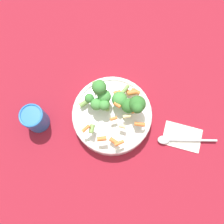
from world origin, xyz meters
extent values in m
plane|color=maroon|center=(0.00, 0.00, 0.00)|extent=(3.00, 3.00, 0.00)
cylinder|color=white|center=(0.00, 0.00, 0.02)|extent=(0.24, 0.24, 0.05)
torus|color=white|center=(0.00, 0.00, 0.05)|extent=(0.24, 0.24, 0.01)
cylinder|color=#8CB766|center=(0.04, 0.01, 0.06)|extent=(0.02, 0.02, 0.02)
sphere|color=#479342|center=(0.04, 0.01, 0.09)|extent=(0.04, 0.04, 0.04)
cylinder|color=#8CB766|center=(-0.02, 0.04, 0.07)|extent=(0.01, 0.01, 0.02)
sphere|color=#479342|center=(-0.02, 0.04, 0.10)|extent=(0.03, 0.03, 0.03)
cylinder|color=#8CB766|center=(-0.02, 0.07, 0.08)|extent=(0.01, 0.01, 0.01)
sphere|color=#3D8438|center=(-0.02, 0.07, 0.10)|extent=(0.03, 0.03, 0.03)
cylinder|color=#8CB766|center=(0.01, 0.06, 0.10)|extent=(0.01, 0.01, 0.01)
sphere|color=#3D8438|center=(0.01, 0.06, 0.12)|extent=(0.04, 0.04, 0.04)
cylinder|color=#8CB766|center=(0.05, -0.05, 0.10)|extent=(0.01, 0.01, 0.01)
sphere|color=#33722D|center=(0.05, -0.05, 0.12)|extent=(0.03, 0.03, 0.03)
cylinder|color=#8CB766|center=(0.06, -0.04, 0.08)|extent=(0.02, 0.02, 0.02)
sphere|color=#33722D|center=(0.06, -0.04, 0.11)|extent=(0.05, 0.05, 0.05)
cylinder|color=#8CB766|center=(0.01, 0.04, 0.07)|extent=(0.01, 0.01, 0.01)
sphere|color=#479342|center=(0.01, 0.04, 0.10)|extent=(0.04, 0.04, 0.04)
cylinder|color=#8CB766|center=(0.04, -0.02, 0.06)|extent=(0.01, 0.01, 0.02)
sphere|color=#33722D|center=(0.04, -0.02, 0.09)|extent=(0.04, 0.04, 0.04)
cylinder|color=#8CB766|center=(-0.01, 0.02, 0.08)|extent=(0.01, 0.01, 0.02)
sphere|color=#479342|center=(-0.01, 0.02, 0.10)|extent=(0.03, 0.03, 0.03)
cylinder|color=#729E4C|center=(0.02, 0.09, 0.09)|extent=(0.03, 0.02, 0.01)
cylinder|color=orange|center=(-0.05, -0.07, 0.07)|extent=(0.02, 0.03, 0.01)
cylinder|color=orange|center=(0.05, -0.04, 0.08)|extent=(0.03, 0.03, 0.01)
cylinder|color=#729E4C|center=(0.00, 0.02, 0.08)|extent=(0.03, 0.03, 0.01)
cylinder|color=beige|center=(-0.01, -0.05, 0.08)|extent=(0.02, 0.02, 0.01)
cylinder|color=orange|center=(-0.07, -0.04, 0.09)|extent=(0.03, 0.03, 0.01)
cylinder|color=orange|center=(-0.01, -0.02, 0.08)|extent=(0.02, 0.02, 0.01)
cylinder|color=#729E4C|center=(-0.08, 0.00, 0.09)|extent=(0.03, 0.02, 0.01)
cylinder|color=beige|center=(0.02, -0.04, 0.08)|extent=(0.02, 0.02, 0.01)
cylinder|color=#729E4C|center=(0.07, 0.02, 0.08)|extent=(0.03, 0.02, 0.01)
cylinder|color=orange|center=(0.07, 0.00, 0.09)|extent=(0.03, 0.02, 0.01)
cylinder|color=orange|center=(0.08, 0.02, 0.06)|extent=(0.02, 0.03, 0.01)
cylinder|color=orange|center=(-0.05, -0.08, 0.09)|extent=(0.03, 0.02, 0.01)
cylinder|color=orange|center=(-0.09, 0.01, 0.10)|extent=(0.03, 0.01, 0.01)
cylinder|color=orange|center=(0.05, 0.03, 0.08)|extent=(0.02, 0.02, 0.01)
cylinder|color=orange|center=(0.09, 0.00, 0.06)|extent=(0.02, 0.03, 0.01)
cylinder|color=#729E4C|center=(-0.04, 0.08, 0.06)|extent=(0.03, 0.02, 0.01)
cylinder|color=orange|center=(0.03, -0.08, 0.08)|extent=(0.03, 0.03, 0.01)
cylinder|color=orange|center=(0.02, 0.00, 0.10)|extent=(0.01, 0.02, 0.01)
cylinder|color=#2366B2|center=(-0.17, 0.14, 0.04)|extent=(0.07, 0.07, 0.09)
torus|color=#2366B2|center=(-0.17, 0.14, 0.09)|extent=(0.07, 0.07, 0.01)
cube|color=white|center=(0.12, -0.19, 0.00)|extent=(0.12, 0.14, 0.01)
cylinder|color=silver|center=(0.13, -0.22, 0.01)|extent=(0.11, 0.10, 0.01)
ellipsoid|color=silver|center=(0.07, -0.16, 0.01)|extent=(0.04, 0.04, 0.01)
camera|label=1|loc=(-0.13, -0.14, 0.79)|focal=42.00mm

